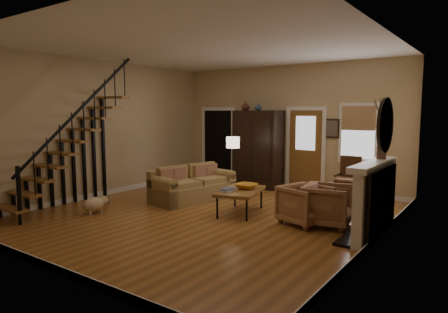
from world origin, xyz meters
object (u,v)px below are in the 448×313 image
Objects in this scene: sofa at (193,185)px; coffee_table at (240,201)px; side_chair at (347,178)px; armchair_right at (328,205)px; armchair_left at (305,205)px; floor_lamp at (233,166)px; armoire at (258,149)px.

sofa is 1.57× the size of coffee_table.
coffee_table is (1.54, -0.36, -0.13)m from sofa.
side_chair is (2.92, 2.13, 0.14)m from sofa.
armchair_right reaches higher than coffee_table.
sofa is at bearing -143.86° from side_chair.
armchair_left is 0.79× the size of side_chair.
armchair_right is 0.82× the size of side_chair.
floor_lamp reaches higher than sofa.
side_chair is (-0.41, 2.34, 0.13)m from armchair_right.
armoire is 2.61× the size of armchair_left.
floor_lamp reaches higher than coffee_table.
coffee_table is at bearing -66.53° from armoire.
floor_lamp reaches higher than armchair_right.
sofa is at bearing 166.91° from coffee_table.
coffee_table is at bearing -3.05° from sofa.
floor_lamp is at bearing 77.82° from armchair_left.
armoire is 1.45× the size of floor_lamp.
armoire is at bearing 113.47° from coffee_table.
floor_lamp is 2.76m from side_chair.
armoire is 2.61m from side_chair.
coffee_table is at bearing 107.42° from armchair_left.
armoire is 3.96m from armchair_right.
armoire is 3.04m from coffee_table.
armchair_right is at bearing -80.10° from side_chair.
armchair_left is at bearing 3.23° from sofa.
armoire reaches higher than coffee_table.
floor_lamp is (-1.17, 1.46, 0.48)m from coffee_table.
armoire is 1.05× the size of sofa.
armoire is at bearing 90.97° from sofa.
armoire is at bearing 175.52° from side_chair.
sofa is 1.21m from floor_lamp.
sofa is 1.97× the size of side_chair.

